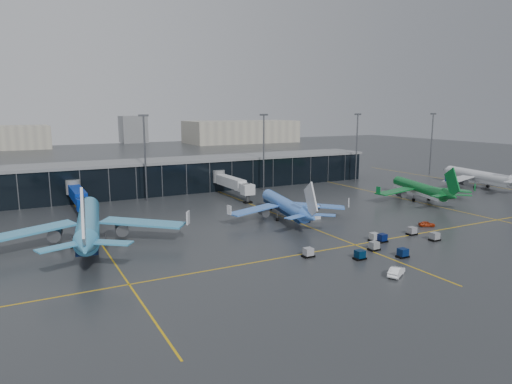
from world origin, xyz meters
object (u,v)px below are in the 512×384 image
airliner_aer_lingus (419,181)px  service_van_white (396,271)px  baggage_carts (382,244)px  mobile_airstair (314,215)px  airliner_klm_near (285,197)px  airliner_arkefly (87,210)px  airliner_ba (479,170)px  service_van_red (427,224)px

airliner_aer_lingus → service_van_white: (-53.41, -44.46, -4.80)m
baggage_carts → mobile_airstair: 26.78m
airliner_klm_near → service_van_white: airliner_klm_near is taller
mobile_airstair → service_van_white: bearing=-98.5°
airliner_arkefly → baggage_carts: bearing=-21.3°
airliner_klm_near → airliner_aer_lingus: bearing=13.9°
airliner_arkefly → mobile_airstair: 53.57m
service_van_white → airliner_arkefly: bearing=15.1°
service_van_white → airliner_ba: bearing=-89.2°
airliner_aer_lingus → airliner_ba: bearing=28.6°
airliner_arkefly → airliner_aer_lingus: airliner_arkefly is taller
mobile_airstair → service_van_red: (18.32, -19.31, -0.14)m
airliner_aer_lingus → baggage_carts: bearing=-126.4°
airliner_arkefly → airliner_ba: 131.37m
mobile_airstair → service_van_red: 26.61m
airliner_aer_lingus → mobile_airstair: 42.31m
airliner_ba → service_van_red: size_ratio=10.89×
airliner_klm_near → service_van_red: airliner_klm_near is taller
airliner_arkefly → airliner_aer_lingus: (94.87, 1.56, -1.44)m
airliner_ba → airliner_klm_near: bearing=-161.9°
airliner_arkefly → airliner_ba: (131.11, 8.26, -0.84)m
airliner_arkefly → service_van_white: bearing=-36.7°
baggage_carts → service_van_red: baggage_carts is taller
airliner_ba → mobile_airstair: 79.03m
baggage_carts → service_van_red: (20.72, 7.36, -0.13)m
airliner_arkefly → baggage_carts: (50.70, -29.89, -6.26)m
airliner_ba → baggage_carts: 89.17m
baggage_carts → airliner_klm_near: bearing=98.6°
airliner_ba → airliner_arkefly: bearing=-164.1°
mobile_airstair → service_van_red: mobile_airstair is taller
airliner_klm_near → airliner_ba: 85.31m
mobile_airstair → airliner_arkefly: bearing=-175.6°
airliner_ba → baggage_carts: bearing=-142.3°
airliner_ba → mobile_airstair: bearing=-159.3°
airliner_ba → airliner_aer_lingus: bearing=-157.2°
airliner_arkefly → baggage_carts: size_ratio=1.45×
airliner_klm_near → baggage_carts: 30.34m
airliner_arkefly → service_van_white: 59.99m
airliner_klm_near → airliner_aer_lingus: 48.68m
baggage_carts → mobile_airstair: mobile_airstair is taller
airliner_arkefly → airliner_aer_lingus: bearing=10.2°
airliner_arkefly → mobile_airstair: (53.11, -3.22, -6.25)m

